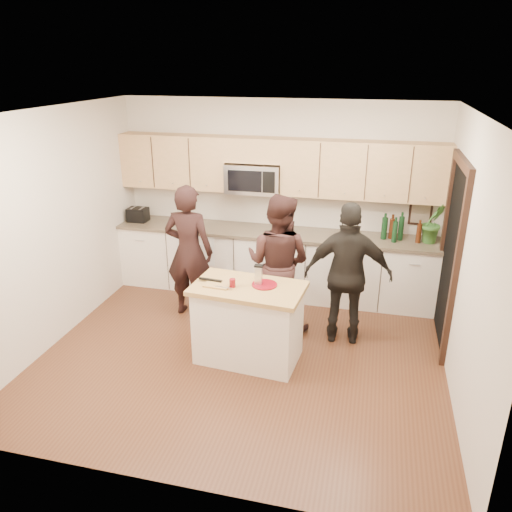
% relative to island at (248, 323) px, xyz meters
% --- Properties ---
extents(floor, '(4.50, 4.50, 0.00)m').
position_rel_island_xyz_m(floor, '(-0.09, 0.08, -0.45)').
color(floor, '#55301D').
rests_on(floor, ground).
extents(room_shell, '(4.52, 4.02, 2.71)m').
position_rel_island_xyz_m(room_shell, '(-0.09, 0.08, 1.28)').
color(room_shell, beige).
rests_on(room_shell, ground).
extents(back_cabinetry, '(4.50, 0.66, 0.94)m').
position_rel_island_xyz_m(back_cabinetry, '(-0.09, 1.77, 0.02)').
color(back_cabinetry, white).
rests_on(back_cabinetry, ground).
extents(upper_cabinetry, '(4.50, 0.33, 0.75)m').
position_rel_island_xyz_m(upper_cabinetry, '(-0.05, 1.91, 1.39)').
color(upper_cabinetry, tan).
rests_on(upper_cabinetry, ground).
extents(microwave, '(0.76, 0.41, 0.40)m').
position_rel_island_xyz_m(microwave, '(-0.40, 1.88, 1.20)').
color(microwave, silver).
rests_on(microwave, ground).
extents(doorway, '(0.06, 1.25, 2.20)m').
position_rel_island_xyz_m(doorway, '(2.14, 0.98, 0.70)').
color(doorway, black).
rests_on(doorway, ground).
extents(framed_picture, '(0.30, 0.03, 0.38)m').
position_rel_island_xyz_m(framed_picture, '(1.86, 2.06, 0.83)').
color(framed_picture, black).
rests_on(framed_picture, ground).
extents(dish_towel, '(0.34, 0.60, 0.48)m').
position_rel_island_xyz_m(dish_towel, '(-1.04, 1.58, 0.35)').
color(dish_towel, white).
rests_on(dish_towel, ground).
extents(island, '(1.26, 0.80, 0.90)m').
position_rel_island_xyz_m(island, '(0.00, 0.00, 0.00)').
color(island, white).
rests_on(island, ground).
extents(red_plate, '(0.28, 0.28, 0.02)m').
position_rel_island_xyz_m(red_plate, '(0.17, 0.06, 0.45)').
color(red_plate, maroon).
rests_on(red_plate, island).
extents(box_grater, '(0.09, 0.07, 0.22)m').
position_rel_island_xyz_m(box_grater, '(0.10, 0.06, 0.57)').
color(box_grater, silver).
rests_on(box_grater, red_plate).
extents(drink_glass, '(0.07, 0.07, 0.09)m').
position_rel_island_xyz_m(drink_glass, '(-0.16, -0.06, 0.49)').
color(drink_glass, maroon).
rests_on(drink_glass, island).
extents(cutting_board, '(0.29, 0.22, 0.02)m').
position_rel_island_xyz_m(cutting_board, '(-0.32, -0.06, 0.45)').
color(cutting_board, '#AA8447').
rests_on(cutting_board, island).
extents(tongs, '(0.27, 0.06, 0.02)m').
position_rel_island_xyz_m(tongs, '(-0.43, 0.01, 0.47)').
color(tongs, black).
rests_on(tongs, cutting_board).
extents(knife, '(0.20, 0.04, 0.01)m').
position_rel_island_xyz_m(knife, '(-0.24, -0.13, 0.47)').
color(knife, silver).
rests_on(knife, cutting_board).
extents(toaster, '(0.28, 0.22, 0.20)m').
position_rel_island_xyz_m(toaster, '(-2.14, 1.75, 0.59)').
color(toaster, black).
rests_on(toaster, back_cabinetry).
extents(bottle_cluster, '(0.51, 0.22, 0.38)m').
position_rel_island_xyz_m(bottle_cluster, '(1.57, 1.79, 0.66)').
color(bottle_cluster, black).
rests_on(bottle_cluster, back_cabinetry).
extents(orchid, '(0.38, 0.35, 0.55)m').
position_rel_island_xyz_m(orchid, '(2.01, 1.80, 0.76)').
color(orchid, '#3A6F2C').
rests_on(orchid, back_cabinetry).
extents(woman_left, '(0.65, 0.43, 1.76)m').
position_rel_island_xyz_m(woman_left, '(-1.01, 0.88, 0.42)').
color(woman_left, black).
rests_on(woman_left, ground).
extents(woman_center, '(0.97, 0.83, 1.73)m').
position_rel_island_xyz_m(woman_center, '(0.17, 0.80, 0.41)').
color(woman_center, black).
rests_on(woman_center, ground).
extents(woman_right, '(1.03, 0.48, 1.72)m').
position_rel_island_xyz_m(woman_right, '(1.02, 0.67, 0.40)').
color(woman_right, black).
rests_on(woman_right, ground).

